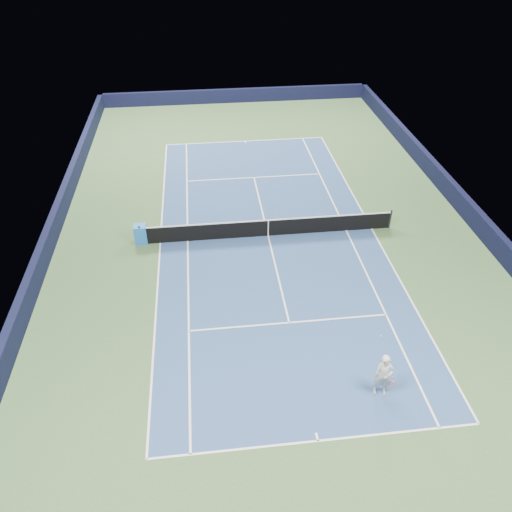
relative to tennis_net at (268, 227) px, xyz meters
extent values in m
plane|color=#395830|center=(0.00, 0.00, -0.50)|extent=(40.00, 40.00, 0.00)
cube|color=black|center=(0.00, 19.82, 0.05)|extent=(22.00, 0.35, 1.10)
cube|color=black|center=(10.82, 0.00, 0.05)|extent=(0.35, 40.00, 1.10)
cube|color=black|center=(-10.82, 0.00, 0.05)|extent=(0.35, 40.00, 1.10)
cube|color=navy|center=(0.00, 0.00, -0.50)|extent=(10.97, 23.77, 0.01)
cube|color=white|center=(0.00, 11.88, -0.50)|extent=(10.97, 0.08, 0.00)
cube|color=white|center=(0.00, -11.88, -0.50)|extent=(10.97, 0.08, 0.00)
cube|color=white|center=(5.49, 0.00, -0.50)|extent=(0.08, 23.77, 0.00)
cube|color=white|center=(-5.49, 0.00, -0.50)|extent=(0.08, 23.77, 0.00)
cube|color=white|center=(4.12, 0.00, -0.50)|extent=(0.08, 23.77, 0.00)
cube|color=white|center=(-4.12, 0.00, -0.50)|extent=(0.08, 23.77, 0.00)
cube|color=white|center=(0.00, 6.40, -0.50)|extent=(8.23, 0.08, 0.00)
cube|color=white|center=(0.00, -6.40, -0.50)|extent=(8.23, 0.08, 0.00)
cube|color=white|center=(0.00, 0.00, -0.50)|extent=(0.08, 12.80, 0.00)
cube|color=white|center=(0.00, 11.73, -0.50)|extent=(0.08, 0.30, 0.00)
cube|color=white|center=(0.00, -11.73, -0.50)|extent=(0.08, 0.30, 0.00)
cylinder|color=black|center=(-6.40, 0.00, 0.03)|extent=(0.10, 0.10, 1.07)
cylinder|color=black|center=(6.40, 0.00, 0.03)|extent=(0.10, 0.10, 1.07)
cube|color=black|center=(0.00, 0.00, -0.05)|extent=(12.80, 0.03, 0.91)
cube|color=white|center=(0.00, 0.00, 0.44)|extent=(12.80, 0.04, 0.06)
cube|color=white|center=(0.00, 0.00, -0.05)|extent=(0.05, 0.04, 0.91)
cube|color=blue|center=(-6.40, 0.16, -0.01)|extent=(0.62, 0.57, 1.00)
cube|color=white|center=(-6.11, 0.16, -0.05)|extent=(0.04, 0.44, 0.44)
imported|color=silver|center=(2.60, -10.23, 0.39)|extent=(0.71, 0.53, 1.78)
cylinder|color=pink|center=(2.92, -10.28, 0.20)|extent=(0.03, 0.03, 0.29)
cylinder|color=black|center=(2.92, -10.28, -0.04)|extent=(0.29, 0.02, 0.29)
cylinder|color=pink|center=(2.92, -10.28, -0.04)|extent=(0.32, 0.03, 0.32)
sphere|color=#CCD72D|center=(2.70, -9.23, 1.29)|extent=(0.07, 0.07, 0.07)
camera|label=1|loc=(-3.09, -20.95, 13.95)|focal=35.00mm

